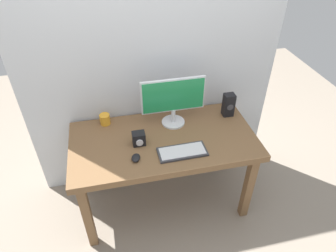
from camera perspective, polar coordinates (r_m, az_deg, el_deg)
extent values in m
plane|color=gray|center=(2.97, -0.73, -13.83)|extent=(6.00, 6.00, 0.00)
cube|color=silver|center=(2.40, -3.21, 17.59)|extent=(2.20, 0.04, 3.00)
cube|color=brown|center=(2.43, -0.86, -2.89)|extent=(1.49, 0.76, 0.06)
cube|color=brown|center=(2.50, -15.07, -16.26)|extent=(0.07, 0.07, 0.72)
cube|color=brown|center=(2.69, 15.02, -11.16)|extent=(0.07, 0.07, 0.72)
cube|color=brown|center=(2.90, -15.20, -6.63)|extent=(0.07, 0.07, 0.72)
cube|color=brown|center=(3.07, 10.34, -2.91)|extent=(0.07, 0.07, 0.72)
cylinder|color=silver|center=(2.57, 0.99, 0.78)|extent=(0.20, 0.20, 0.02)
cylinder|color=silver|center=(2.53, 1.01, 2.00)|extent=(0.04, 0.04, 0.12)
cube|color=silver|center=(2.43, 0.99, 5.88)|extent=(0.53, 0.02, 0.29)
cube|color=#1E8C4C|center=(2.42, 1.07, 5.71)|extent=(0.50, 0.01, 0.27)
cube|color=#333338|center=(2.28, 2.73, -4.92)|extent=(0.37, 0.17, 0.02)
cube|color=silver|center=(2.28, 2.74, -4.74)|extent=(0.34, 0.14, 0.00)
ellipsoid|color=black|center=(2.23, -6.14, -6.04)|extent=(0.09, 0.10, 0.03)
cube|color=black|center=(2.66, 11.42, 3.96)|extent=(0.09, 0.08, 0.21)
cylinder|color=#3F3F44|center=(2.63, 11.76, 3.46)|extent=(0.06, 0.00, 0.06)
cube|color=black|center=(2.34, -5.58, -2.38)|extent=(0.10, 0.08, 0.11)
cylinder|color=silver|center=(2.31, -5.41, -3.20)|extent=(0.05, 0.01, 0.05)
cylinder|color=orange|center=(2.59, -11.90, 1.25)|extent=(0.09, 0.09, 0.09)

